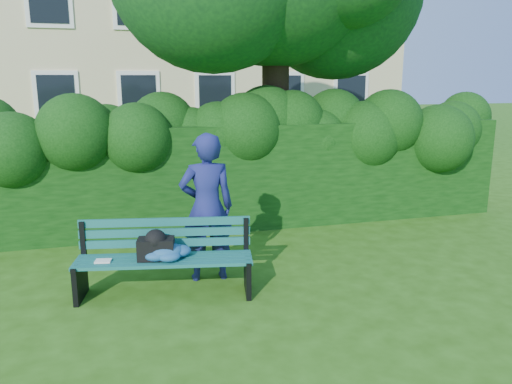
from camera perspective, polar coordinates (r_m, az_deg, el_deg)
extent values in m
plane|color=#295410|center=(6.96, 1.32, -8.71)|extent=(80.00, 80.00, 0.00)
cube|color=white|center=(16.28, -21.80, 9.94)|extent=(1.30, 0.08, 1.60)
cube|color=black|center=(16.24, -21.82, 9.94)|extent=(1.05, 0.04, 1.35)
cube|color=white|center=(16.20, -13.22, 10.50)|extent=(1.30, 0.08, 1.60)
cube|color=black|center=(16.16, -13.21, 10.49)|extent=(1.05, 0.04, 1.35)
cube|color=white|center=(16.48, -4.71, 10.82)|extent=(1.30, 0.08, 1.60)
cube|color=black|center=(16.44, -4.68, 10.81)|extent=(1.05, 0.04, 1.35)
cube|color=white|center=(17.09, 3.37, 10.91)|extent=(1.30, 0.08, 1.60)
cube|color=black|center=(17.05, 3.41, 10.90)|extent=(1.05, 0.04, 1.35)
cube|color=white|center=(18.00, 10.75, 10.80)|extent=(1.30, 0.08, 1.60)
cube|color=black|center=(17.97, 10.81, 10.80)|extent=(1.05, 0.04, 1.35)
cube|color=white|center=(16.35, -13.75, 20.34)|extent=(1.30, 0.08, 1.60)
cube|color=black|center=(16.31, -13.74, 20.36)|extent=(1.05, 0.04, 1.35)
cube|color=white|center=(16.62, -4.90, 20.51)|extent=(1.30, 0.08, 1.60)
cube|color=black|center=(16.58, -4.87, 20.53)|extent=(1.05, 0.04, 1.35)
cube|color=white|center=(17.23, 3.49, 20.25)|extent=(1.30, 0.08, 1.60)
cube|color=black|center=(17.19, 3.54, 20.27)|extent=(1.05, 0.04, 1.35)
cube|color=white|center=(18.13, 11.14, 19.67)|extent=(1.30, 0.08, 1.60)
cube|color=black|center=(18.10, 11.20, 19.69)|extent=(1.05, 0.04, 1.35)
cube|color=black|center=(8.76, -2.78, 1.91)|extent=(10.00, 1.00, 1.80)
cylinder|color=black|center=(9.33, 2.23, 11.01)|extent=(0.49, 0.49, 4.53)
cube|color=#105242|center=(5.91, -10.61, -8.27)|extent=(2.07, 0.48, 0.04)
cube|color=#105242|center=(6.02, -10.50, -7.86)|extent=(2.07, 0.48, 0.04)
cube|color=#105242|center=(6.13, -10.40, -7.47)|extent=(2.07, 0.48, 0.04)
cube|color=#105242|center=(6.24, -10.29, -7.09)|extent=(2.07, 0.48, 0.04)
cube|color=#105242|center=(6.28, -10.28, -5.72)|extent=(2.06, 0.41, 0.10)
cube|color=#105242|center=(6.25, -10.31, -4.56)|extent=(2.06, 0.41, 0.10)
cube|color=#105242|center=(6.22, -10.35, -3.39)|extent=(2.06, 0.41, 0.10)
cube|color=black|center=(6.33, -19.46, -9.57)|extent=(0.15, 0.50, 0.44)
cube|color=black|center=(6.43, -19.17, -5.14)|extent=(0.07, 0.07, 0.45)
cube|color=black|center=(6.21, -19.72, -7.86)|extent=(0.14, 0.42, 0.05)
cube|color=black|center=(6.14, -0.98, -9.52)|extent=(0.15, 0.50, 0.44)
cube|color=black|center=(6.24, -1.16, -4.96)|extent=(0.07, 0.07, 0.45)
cube|color=black|center=(6.01, -0.95, -7.76)|extent=(0.14, 0.42, 0.05)
cube|color=white|center=(6.13, -17.08, -7.55)|extent=(0.20, 0.16, 0.02)
cube|color=black|center=(6.04, -11.35, -6.37)|extent=(0.46, 0.32, 0.25)
imported|color=navy|center=(6.38, -5.64, -1.77)|extent=(0.71, 0.48, 1.91)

